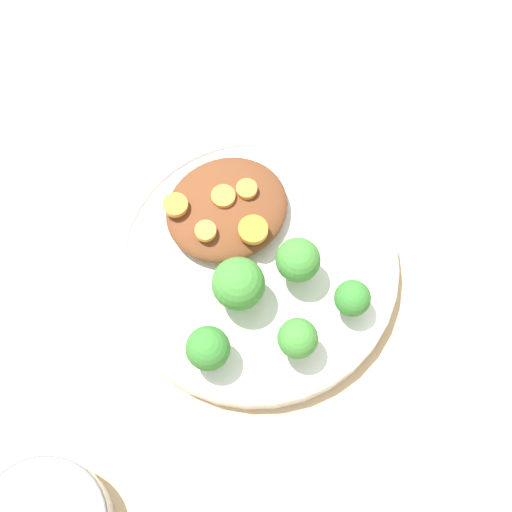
# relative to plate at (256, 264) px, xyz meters

# --- Properties ---
(ground_plane) EXTENTS (4.00, 4.00, 0.00)m
(ground_plane) POSITION_rel_plate_xyz_m (0.00, 0.00, -0.01)
(ground_plane) COLOR tan
(plate) EXTENTS (0.26, 0.26, 0.03)m
(plate) POSITION_rel_plate_xyz_m (0.00, 0.00, 0.00)
(plate) COLOR silver
(plate) RESTS_ON ground_plane
(stew_mound) EXTENTS (0.12, 0.10, 0.03)m
(stew_mound) POSITION_rel_plate_xyz_m (-0.00, 0.05, 0.02)
(stew_mound) COLOR brown
(stew_mound) RESTS_ON plate
(broccoli_floret_0) EXTENTS (0.03, 0.03, 0.05)m
(broccoli_floret_0) POSITION_rel_plate_xyz_m (-0.01, -0.09, 0.04)
(broccoli_floret_0) COLOR #759E51
(broccoli_floret_0) RESTS_ON plate
(broccoli_floret_1) EXTENTS (0.04, 0.04, 0.06)m
(broccoli_floret_1) POSITION_rel_plate_xyz_m (0.03, -0.03, 0.04)
(broccoli_floret_1) COLOR #7FA85B
(broccoli_floret_1) RESTS_ON plate
(broccoli_floret_2) EXTENTS (0.03, 0.03, 0.05)m
(broccoli_floret_2) POSITION_rel_plate_xyz_m (0.05, -0.08, 0.03)
(broccoli_floret_2) COLOR #759E51
(broccoli_floret_2) RESTS_ON plate
(broccoli_floret_3) EXTENTS (0.05, 0.05, 0.06)m
(broccoli_floret_3) POSITION_rel_plate_xyz_m (-0.03, -0.02, 0.04)
(broccoli_floret_3) COLOR #759E51
(broccoli_floret_3) RESTS_ON plate
(broccoli_floret_4) EXTENTS (0.04, 0.04, 0.05)m
(broccoli_floret_4) POSITION_rel_plate_xyz_m (-0.08, -0.06, 0.04)
(broccoli_floret_4) COLOR #759E51
(broccoli_floret_4) RESTS_ON plate
(carrot_slice_0) EXTENTS (0.03, 0.03, 0.01)m
(carrot_slice_0) POSITION_rel_plate_xyz_m (0.01, 0.02, 0.04)
(carrot_slice_0) COLOR orange
(carrot_slice_0) RESTS_ON stew_mound
(carrot_slice_1) EXTENTS (0.02, 0.02, 0.01)m
(carrot_slice_1) POSITION_rel_plate_xyz_m (-0.03, 0.04, 0.04)
(carrot_slice_1) COLOR orange
(carrot_slice_1) RESTS_ON stew_mound
(carrot_slice_2) EXTENTS (0.02, 0.02, 0.01)m
(carrot_slice_2) POSITION_rel_plate_xyz_m (0.02, 0.06, 0.04)
(carrot_slice_2) COLOR orange
(carrot_slice_2) RESTS_ON stew_mound
(carrot_slice_3) EXTENTS (0.02, 0.02, 0.01)m
(carrot_slice_3) POSITION_rel_plate_xyz_m (-0.04, 0.07, 0.04)
(carrot_slice_3) COLOR orange
(carrot_slice_3) RESTS_ON stew_mound
(carrot_slice_4) EXTENTS (0.02, 0.02, 0.01)m
(carrot_slice_4) POSITION_rel_plate_xyz_m (-0.00, 0.06, 0.04)
(carrot_slice_4) COLOR orange
(carrot_slice_4) RESTS_ON stew_mound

